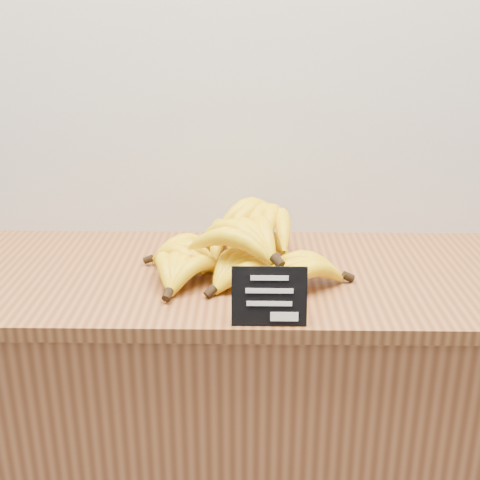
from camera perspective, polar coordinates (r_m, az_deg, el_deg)
counter at (r=1.59m, az=0.03°, el=-18.96°), size 1.36×0.50×0.90m
counter_top at (r=1.34m, az=0.03°, el=-3.45°), size 1.41×0.54×0.03m
chalkboard_sign at (r=1.09m, az=2.79°, el=-5.37°), size 0.14×0.03×0.11m
banana_pile at (r=1.31m, az=0.03°, el=-0.83°), size 0.48×0.40×0.13m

